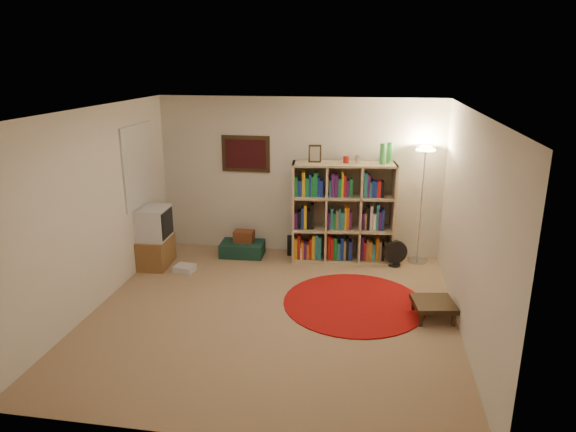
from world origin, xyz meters
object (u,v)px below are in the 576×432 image
Objects in this scene: bookshelf at (341,214)px; floor_fan at (395,253)px; tv_stand at (154,238)px; suitcase at (242,249)px; side_table at (434,304)px; floor_lamp at (424,166)px.

bookshelf is 1.01m from floor_fan.
bookshelf is at bearing 11.56° from tv_stand.
side_table is at bearing -33.35° from suitcase.
side_table is at bearing -60.64° from bookshelf.
floor_fan is at bearing 104.08° from side_table.
floor_lamp is 4.20m from tv_stand.
suitcase is 1.25× the size of side_table.
side_table is (4.03, -1.06, -0.26)m from tv_stand.
floor_fan is 0.74× the size of side_table.
suitcase is 3.29m from side_table.
suitcase is at bearing 149.19° from side_table.
tv_stand is at bearing -168.70° from floor_lamp.
suitcase is at bearing 24.85° from tv_stand.
tv_stand is at bearing 165.30° from side_table.
floor_fan is at bearing -4.06° from suitcase.
side_table is (0.05, -1.86, -1.33)m from floor_lamp.
floor_fan is at bearing -15.04° from bookshelf.
floor_lamp is at bearing 91.53° from side_table.
floor_lamp reaches higher than floor_fan.
tv_stand reaches higher than floor_fan.
floor_fan is 3.68m from tv_stand.
tv_stand is (-3.63, -0.56, 0.24)m from floor_fan.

